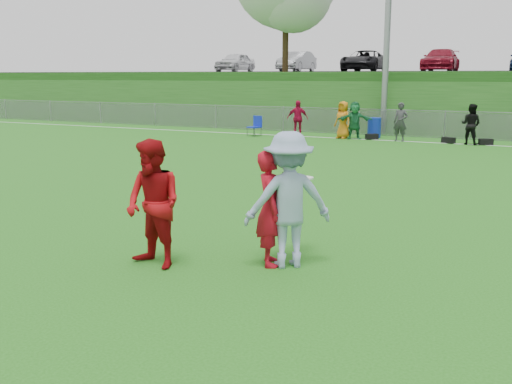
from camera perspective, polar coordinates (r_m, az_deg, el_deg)
The scene contains 14 objects.
ground at distance 8.58m, azimuth 0.49°, elevation -7.78°, with size 120.00×120.00×0.00m, color #1E6114.
sideline_far at distance 25.73m, azimuth 17.67°, elevation 4.70°, with size 60.00×0.10×0.01m, color white.
fence at distance 27.65m, azimuth 18.34°, elevation 6.44°, with size 58.00×0.06×1.30m.
berm at distance 38.52m, azimuth 20.54°, elevation 8.86°, with size 120.00×18.00×3.00m, color #1B4814.
parking_lot at distance 40.49m, azimuth 20.96°, elevation 11.13°, with size 120.00×12.00×0.10m, color black.
car_row at distance 39.63m, azimuth 19.20°, elevation 12.37°, with size 32.04×5.18×1.44m.
spectator_row at distance 26.21m, azimuth 11.37°, elevation 6.99°, with size 8.76×1.05×1.69m.
gear_bags at distance 25.71m, azimuth 19.92°, elevation 4.83°, with size 7.98×0.54×0.26m.
player_red_left at distance 8.59m, azimuth 1.43°, elevation -1.65°, with size 0.64×0.42×1.76m, color #AF0C1C.
player_red_center at distance 8.60m, azimuth -10.21°, elevation -1.21°, with size 0.94×0.73×1.94m, color #A20B10.
player_blue at distance 8.51m, azimuth 3.25°, elevation -0.80°, with size 1.32×0.76×2.05m, color #8B9FC1.
frisbee at distance 9.10m, azimuth 4.82°, elevation 1.41°, with size 0.30×0.30×0.03m.
recycling_bin at distance 27.22m, azimuth 11.74°, elevation 6.32°, with size 0.61×0.61×0.92m, color #0F29A9.
camp_chair at distance 27.35m, azimuth -0.15°, elevation 6.21°, with size 0.66×0.67×0.96m.
Camera 1 is at (3.40, -7.35, 2.85)m, focal length 40.00 mm.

